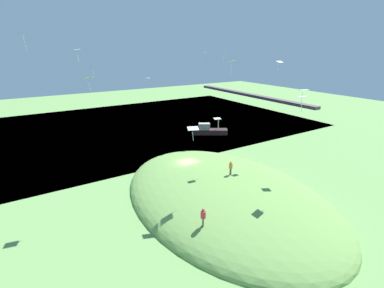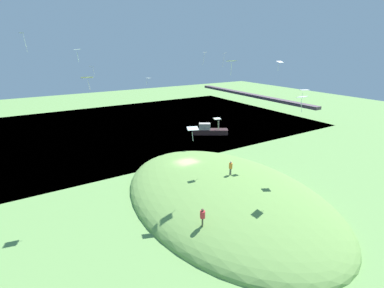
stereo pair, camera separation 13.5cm
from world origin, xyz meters
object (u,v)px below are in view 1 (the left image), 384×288
(boat_on_lake, at_px, (208,131))
(kite_0, at_px, (232,61))
(person_walking_path, at_px, (231,166))
(kite_8, at_px, (193,129))
(kite_11, at_px, (224,54))
(kite_2, at_px, (77,50))
(kite_3, at_px, (87,78))
(kite_12, at_px, (217,119))
(kite_10, at_px, (205,53))
(kite_4, at_px, (148,78))
(kite_5, at_px, (91,68))
(kite_7, at_px, (22,35))
(kite_6, at_px, (280,62))
(kite_9, at_px, (302,97))
(kite_1, at_px, (304,91))
(person_near_shore, at_px, (203,215))

(boat_on_lake, bearing_deg, kite_0, 91.34)
(person_walking_path, relative_size, kite_0, 1.20)
(kite_8, distance_m, kite_11, 21.94)
(kite_2, relative_size, kite_11, 0.51)
(kite_3, bearing_deg, kite_12, 77.96)
(kite_2, relative_size, kite_10, 0.56)
(kite_4, height_order, kite_11, kite_11)
(kite_12, bearing_deg, kite_5, -150.20)
(kite_7, bearing_deg, kite_12, 50.97)
(kite_0, distance_m, kite_2, 13.86)
(kite_8, distance_m, kite_10, 21.00)
(kite_6, distance_m, kite_11, 12.51)
(kite_9, distance_m, kite_10, 21.05)
(person_walking_path, bearing_deg, kite_10, -131.42)
(kite_1, height_order, kite_12, kite_1)
(kite_10, bearing_deg, kite_5, -101.24)
(person_walking_path, height_order, kite_9, kite_9)
(kite_5, xyz_separation_m, kite_10, (3.23, 16.25, 1.73))
(kite_1, bearing_deg, kite_2, -110.70)
(boat_on_lake, distance_m, person_walking_path, 23.00)
(person_near_shore, distance_m, kite_1, 16.98)
(person_near_shore, distance_m, kite_4, 26.44)
(kite_8, bearing_deg, kite_5, -167.81)
(kite_2, bearing_deg, kite_8, 54.54)
(kite_12, bearing_deg, kite_6, 85.67)
(kite_2, xyz_separation_m, kite_4, (-14.16, 12.33, -4.26))
(kite_9, bearing_deg, kite_3, -121.96)
(kite_0, height_order, kite_3, kite_0)
(person_walking_path, relative_size, kite_6, 1.45)
(kite_7, distance_m, kite_11, 26.77)
(kite_7, height_order, kite_11, kite_7)
(boat_on_lake, distance_m, kite_10, 15.90)
(kite_7, bearing_deg, kite_3, 20.54)
(kite_0, relative_size, kite_1, 0.85)
(boat_on_lake, bearing_deg, kite_5, 36.94)
(kite_9, relative_size, kite_11, 0.69)
(person_walking_path, distance_m, kite_0, 11.33)
(kite_0, height_order, kite_5, kite_0)
(person_walking_path, xyz_separation_m, kite_10, (-14.88, 6.42, 11.75))
(person_near_shore, relative_size, kite_2, 1.56)
(boat_on_lake, distance_m, kite_3, 31.36)
(person_walking_path, height_order, kite_12, kite_12)
(kite_2, bearing_deg, person_near_shore, 32.47)
(kite_2, xyz_separation_m, kite_5, (-13.43, 3.96, -2.31))
(kite_3, xyz_separation_m, kite_8, (5.77, 7.57, -4.48))
(kite_10, bearing_deg, kite_3, -62.56)
(boat_on_lake, height_order, kite_4, kite_4)
(kite_11, bearing_deg, person_walking_path, -34.08)
(kite_0, height_order, kite_7, kite_7)
(kite_9, bearing_deg, kite_12, -153.09)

